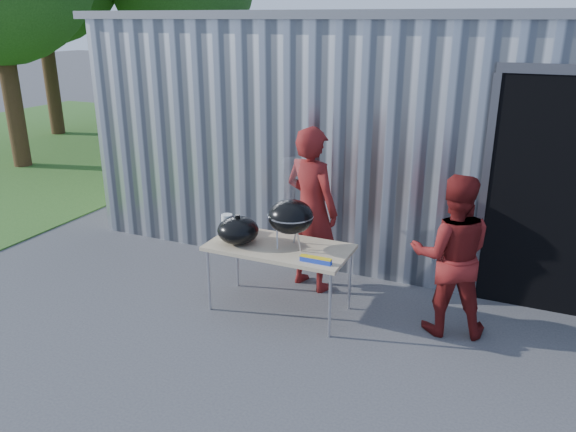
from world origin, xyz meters
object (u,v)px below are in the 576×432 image
at_px(folding_table, 279,249).
at_px(kettle_grill, 291,210).
at_px(person_cook, 311,209).
at_px(person_bystander, 451,255).

height_order(folding_table, kettle_grill, kettle_grill).
bearing_deg(person_cook, kettle_grill, 111.56).
bearing_deg(person_bystander, kettle_grill, -3.12).
xyz_separation_m(person_cook, person_bystander, (1.62, -0.37, -0.13)).
bearing_deg(kettle_grill, person_cook, 93.25).
bearing_deg(folding_table, kettle_grill, 0.68).
bearing_deg(folding_table, person_bystander, 10.09).
bearing_deg(kettle_grill, person_bystander, 10.85).
distance_m(folding_table, person_bystander, 1.74).
xyz_separation_m(folding_table, person_cook, (0.09, 0.68, 0.25)).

